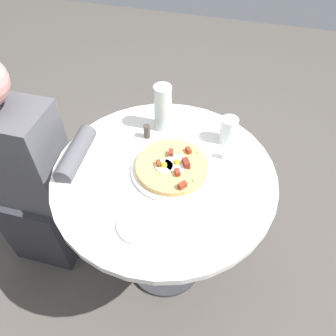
{
  "coord_description": "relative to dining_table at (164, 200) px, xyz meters",
  "views": [
    {
      "loc": [
        0.23,
        -0.8,
        1.68
      ],
      "look_at": [
        0.01,
        0.01,
        0.75
      ],
      "focal_mm": 36.0,
      "sensor_mm": 36.0,
      "label": 1
    }
  ],
  "objects": [
    {
      "name": "knife",
      "position": [
        -0.27,
        -0.15,
        0.18
      ],
      "size": [
        0.18,
        0.03,
        0.0
      ],
      "primitive_type": "cube",
      "rotation": [
        0.0,
        0.0,
        3.05
      ],
      "color": "silver",
      "rests_on": "napkin"
    },
    {
      "name": "ground_plane",
      "position": [
        0.0,
        0.0,
        -0.56
      ],
      "size": [
        6.0,
        6.0,
        0.0
      ],
      "primitive_type": "plane",
      "color": "#4C4742"
    },
    {
      "name": "water_bottle",
      "position": [
        -0.07,
        0.25,
        0.27
      ],
      "size": [
        0.07,
        0.07,
        0.2
      ],
      "primitive_type": "cylinder",
      "color": "silver",
      "rests_on": "dining_table"
    },
    {
      "name": "breakfast_pizza",
      "position": [
        0.03,
        0.02,
        0.2
      ],
      "size": [
        0.27,
        0.27,
        0.05
      ],
      "color": "tan",
      "rests_on": "pizza_plate"
    },
    {
      "name": "pizza_plate",
      "position": [
        0.03,
        0.02,
        0.18
      ],
      "size": [
        0.31,
        0.31,
        0.01
      ],
      "primitive_type": "cylinder",
      "color": "white",
      "rests_on": "dining_table"
    },
    {
      "name": "fork",
      "position": [
        -0.27,
        -0.11,
        0.18
      ],
      "size": [
        0.18,
        0.03,
        0.0
      ],
      "primitive_type": "cube",
      "rotation": [
        0.0,
        0.0,
        3.05
      ],
      "color": "silver",
      "rests_on": "napkin"
    },
    {
      "name": "water_glass",
      "position": [
        0.2,
        0.24,
        0.23
      ],
      "size": [
        0.07,
        0.07,
        0.11
      ],
      "primitive_type": "cylinder",
      "color": "silver",
      "rests_on": "dining_table"
    },
    {
      "name": "person_seated",
      "position": [
        -0.62,
        -0.03,
        -0.05
      ],
      "size": [
        0.51,
        0.29,
        1.14
      ],
      "color": "#2D2D33",
      "rests_on": "ground_plane"
    },
    {
      "name": "bread_plate",
      "position": [
        -0.01,
        -0.24,
        0.18
      ],
      "size": [
        0.16,
        0.16,
        0.01
      ],
      "primitive_type": "cylinder",
      "color": "white",
      "rests_on": "dining_table"
    },
    {
      "name": "napkin",
      "position": [
        -0.27,
        -0.13,
        0.17
      ],
      "size": [
        0.18,
        0.15,
        0.0
      ],
      "primitive_type": "cube",
      "rotation": [
        0.0,
        0.0,
        3.05
      ],
      "color": "white",
      "rests_on": "dining_table"
    },
    {
      "name": "pepper_shaker",
      "position": [
        -0.12,
        0.17,
        0.2
      ],
      "size": [
        0.03,
        0.03,
        0.06
      ],
      "primitive_type": "cylinder",
      "color": "#3F3833",
      "rests_on": "dining_table"
    },
    {
      "name": "salt_shaker",
      "position": [
        0.21,
        0.14,
        0.2
      ],
      "size": [
        0.03,
        0.03,
        0.06
      ],
      "primitive_type": "cylinder",
      "color": "white",
      "rests_on": "dining_table"
    },
    {
      "name": "dining_table",
      "position": [
        0.0,
        0.0,
        0.0
      ],
      "size": [
        0.84,
        0.84,
        0.73
      ],
      "color": "silver",
      "rests_on": "ground_plane"
    }
  ]
}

